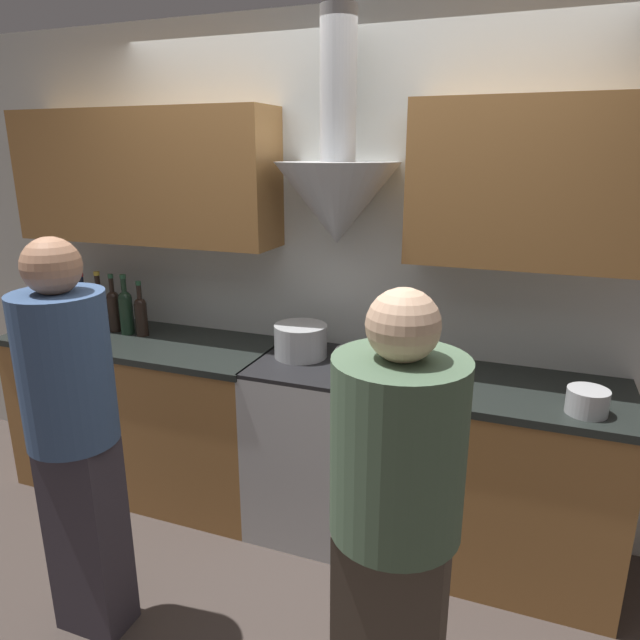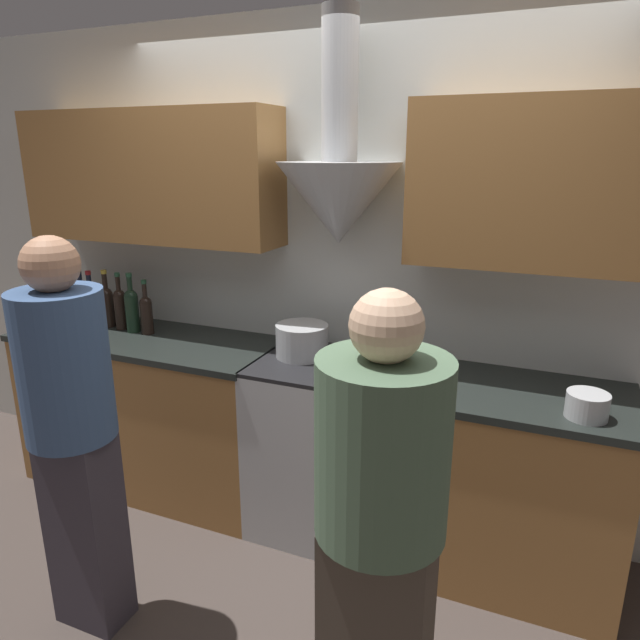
{
  "view_description": "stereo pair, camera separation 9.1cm",
  "coord_description": "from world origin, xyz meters",
  "px_view_note": "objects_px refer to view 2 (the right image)",
  "views": [
    {
      "loc": [
        0.9,
        -2.18,
        1.93
      ],
      "look_at": [
        0.0,
        0.21,
        1.18
      ],
      "focal_mm": 32.0,
      "sensor_mm": 36.0,
      "label": 1
    },
    {
      "loc": [
        0.99,
        -2.15,
        1.93
      ],
      "look_at": [
        0.0,
        0.21,
        1.18
      ],
      "focal_mm": 32.0,
      "sensor_mm": 36.0,
      "label": 2
    }
  ],
  "objects_px": {
    "wine_bottle_7": "(146,312)",
    "mixing_bowl": "(359,359)",
    "wine_bottle_1": "(69,303)",
    "orange_fruit": "(431,376)",
    "wine_bottle_5": "(120,307)",
    "saucepan": "(587,405)",
    "person_foreground_right": "(379,541)",
    "person_foreground_left": "(72,425)",
    "wine_bottle_4": "(107,304)",
    "stove_range": "(328,446)",
    "wine_bottle_2": "(82,301)",
    "wine_bottle_3": "(91,303)",
    "stock_pot": "(302,340)",
    "wine_bottle_0": "(59,298)",
    "wine_bottle_6": "(132,308)"
  },
  "relations": [
    {
      "from": "wine_bottle_5",
      "to": "person_foreground_right",
      "type": "distance_m",
      "value": 2.3
    },
    {
      "from": "saucepan",
      "to": "wine_bottle_4",
      "type": "bearing_deg",
      "value": 174.9
    },
    {
      "from": "wine_bottle_3",
      "to": "wine_bottle_7",
      "type": "xyz_separation_m",
      "value": [
        0.4,
        -0.0,
        -0.01
      ]
    },
    {
      "from": "stove_range",
      "to": "person_foreground_right",
      "type": "relative_size",
      "value": 0.58
    },
    {
      "from": "wine_bottle_5",
      "to": "person_foreground_left",
      "type": "height_order",
      "value": "person_foreground_left"
    },
    {
      "from": "wine_bottle_2",
      "to": "mixing_bowl",
      "type": "xyz_separation_m",
      "value": [
        1.78,
        -0.05,
        -0.1
      ]
    },
    {
      "from": "mixing_bowl",
      "to": "orange_fruit",
      "type": "height_order",
      "value": "mixing_bowl"
    },
    {
      "from": "orange_fruit",
      "to": "wine_bottle_3",
      "type": "bearing_deg",
      "value": 176.88
    },
    {
      "from": "wine_bottle_7",
      "to": "mixing_bowl",
      "type": "relative_size",
      "value": 1.39
    },
    {
      "from": "wine_bottle_2",
      "to": "stove_range",
      "type": "bearing_deg",
      "value": -1.92
    },
    {
      "from": "wine_bottle_1",
      "to": "orange_fruit",
      "type": "xyz_separation_m",
      "value": [
        2.25,
        -0.12,
        -0.09
      ]
    },
    {
      "from": "wine_bottle_4",
      "to": "wine_bottle_6",
      "type": "distance_m",
      "value": 0.21
    },
    {
      "from": "wine_bottle_5",
      "to": "orange_fruit",
      "type": "xyz_separation_m",
      "value": [
        1.87,
        -0.13,
        -0.1
      ]
    },
    {
      "from": "mixing_bowl",
      "to": "wine_bottle_7",
      "type": "bearing_deg",
      "value": 178.24
    },
    {
      "from": "stock_pot",
      "to": "mixing_bowl",
      "type": "xyz_separation_m",
      "value": [
        0.32,
        -0.04,
        -0.04
      ]
    },
    {
      "from": "wine_bottle_5",
      "to": "saucepan",
      "type": "relative_size",
      "value": 2.07
    },
    {
      "from": "wine_bottle_1",
      "to": "person_foreground_left",
      "type": "bearing_deg",
      "value": -44.55
    },
    {
      "from": "stove_range",
      "to": "mixing_bowl",
      "type": "height_order",
      "value": "mixing_bowl"
    },
    {
      "from": "wine_bottle_2",
      "to": "wine_bottle_6",
      "type": "distance_m",
      "value": 0.38
    },
    {
      "from": "wine_bottle_7",
      "to": "person_foreground_left",
      "type": "relative_size",
      "value": 0.19
    },
    {
      "from": "stove_range",
      "to": "orange_fruit",
      "type": "height_order",
      "value": "orange_fruit"
    },
    {
      "from": "saucepan",
      "to": "person_foreground_right",
      "type": "relative_size",
      "value": 0.1
    },
    {
      "from": "wine_bottle_6",
      "to": "mixing_bowl",
      "type": "bearing_deg",
      "value": -1.6
    },
    {
      "from": "stove_range",
      "to": "orange_fruit",
      "type": "distance_m",
      "value": 0.73
    },
    {
      "from": "stove_range",
      "to": "wine_bottle_3",
      "type": "distance_m",
      "value": 1.65
    },
    {
      "from": "wine_bottle_2",
      "to": "person_foreground_left",
      "type": "xyz_separation_m",
      "value": [
        0.94,
        -1.03,
        -0.15
      ]
    },
    {
      "from": "wine_bottle_2",
      "to": "wine_bottle_3",
      "type": "xyz_separation_m",
      "value": [
        0.08,
        -0.01,
        0.0
      ]
    },
    {
      "from": "wine_bottle_5",
      "to": "saucepan",
      "type": "height_order",
      "value": "wine_bottle_5"
    },
    {
      "from": "wine_bottle_0",
      "to": "wine_bottle_7",
      "type": "bearing_deg",
      "value": -0.42
    },
    {
      "from": "wine_bottle_6",
      "to": "mixing_bowl",
      "type": "relative_size",
      "value": 1.53
    },
    {
      "from": "person_foreground_left",
      "to": "person_foreground_right",
      "type": "relative_size",
      "value": 1.02
    },
    {
      "from": "wine_bottle_3",
      "to": "wine_bottle_4",
      "type": "bearing_deg",
      "value": 13.31
    },
    {
      "from": "person_foreground_left",
      "to": "wine_bottle_7",
      "type": "bearing_deg",
      "value": 114.06
    },
    {
      "from": "wine_bottle_1",
      "to": "mixing_bowl",
      "type": "height_order",
      "value": "wine_bottle_1"
    },
    {
      "from": "wine_bottle_2",
      "to": "wine_bottle_7",
      "type": "relative_size",
      "value": 1.12
    },
    {
      "from": "wine_bottle_2",
      "to": "wine_bottle_4",
      "type": "distance_m",
      "value": 0.18
    },
    {
      "from": "wine_bottle_0",
      "to": "mixing_bowl",
      "type": "bearing_deg",
      "value": -1.3
    },
    {
      "from": "stove_range",
      "to": "wine_bottle_4",
      "type": "relative_size",
      "value": 2.69
    },
    {
      "from": "orange_fruit",
      "to": "person_foreground_left",
      "type": "height_order",
      "value": "person_foreground_left"
    },
    {
      "from": "wine_bottle_1",
      "to": "wine_bottle_4",
      "type": "relative_size",
      "value": 0.92
    },
    {
      "from": "stove_range",
      "to": "mixing_bowl",
      "type": "relative_size",
      "value": 4.07
    },
    {
      "from": "person_foreground_right",
      "to": "wine_bottle_5",
      "type": "bearing_deg",
      "value": 148.48
    },
    {
      "from": "wine_bottle_1",
      "to": "saucepan",
      "type": "relative_size",
      "value": 1.94
    },
    {
      "from": "wine_bottle_3",
      "to": "wine_bottle_5",
      "type": "xyz_separation_m",
      "value": [
        0.2,
        0.02,
        -0.01
      ]
    },
    {
      "from": "stock_pot",
      "to": "saucepan",
      "type": "relative_size",
      "value": 1.65
    },
    {
      "from": "wine_bottle_3",
      "to": "wine_bottle_6",
      "type": "xyz_separation_m",
      "value": [
        0.3,
        -0.0,
        0.0
      ]
    },
    {
      "from": "wine_bottle_0",
      "to": "wine_bottle_4",
      "type": "relative_size",
      "value": 1.04
    },
    {
      "from": "wine_bottle_4",
      "to": "stove_range",
      "type": "bearing_deg",
      "value": -2.6
    },
    {
      "from": "wine_bottle_4",
      "to": "wine_bottle_7",
      "type": "bearing_deg",
      "value": -4.42
    },
    {
      "from": "stove_range",
      "to": "wine_bottle_1",
      "type": "height_order",
      "value": "wine_bottle_1"
    }
  ]
}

